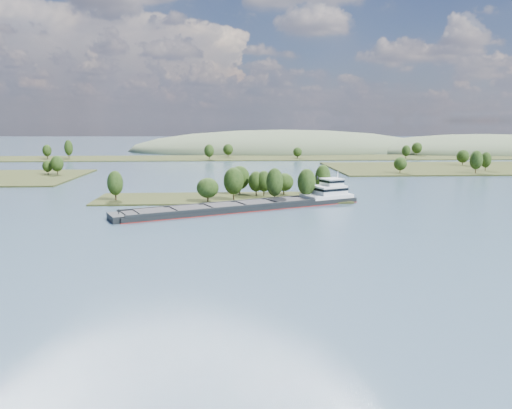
{
  "coord_description": "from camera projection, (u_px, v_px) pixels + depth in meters",
  "views": [
    {
      "loc": [
        2.05,
        -18.77,
        31.09
      ],
      "look_at": [
        10.61,
        130.0,
        6.0
      ],
      "focal_mm": 35.0,
      "sensor_mm": 36.0,
      "label": 1
    }
  ],
  "objects": [
    {
      "name": "hill_west",
      "position": [
        283.0,
        151.0,
        519.17
      ],
      "size": [
        320.0,
        160.0,
        44.0
      ],
      "primitive_type": "ellipsoid",
      "color": "#4A593D",
      "rests_on": "ground"
    },
    {
      "name": "tree_island",
      "position": [
        240.0,
        189.0,
        199.6
      ],
      "size": [
        100.0,
        30.31,
        14.16
      ],
      "color": "#2A3115",
      "rests_on": "ground"
    },
    {
      "name": "back_shoreline",
      "position": [
        233.0,
        158.0,
        417.32
      ],
      "size": [
        900.0,
        60.0,
        16.31
      ],
      "color": "#2A3115",
      "rests_on": "ground"
    },
    {
      "name": "cargo_barge",
      "position": [
        260.0,
        204.0,
        179.3
      ],
      "size": [
        88.78,
        47.62,
        12.5
      ],
      "color": "black",
      "rests_on": "ground"
    },
    {
      "name": "hill_east",
      "position": [
        484.0,
        152.0,
        500.95
      ],
      "size": [
        260.0,
        140.0,
        36.0
      ],
      "primitive_type": "ellipsoid",
      "color": "#4A593D",
      "rests_on": "ground"
    },
    {
      "name": "ground",
      "position": [
        221.0,
        231.0,
        141.66
      ],
      "size": [
        1800.0,
        1800.0,
        0.0
      ],
      "primitive_type": "plane",
      "color": "#3B5467",
      "rests_on": "ground"
    }
  ]
}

